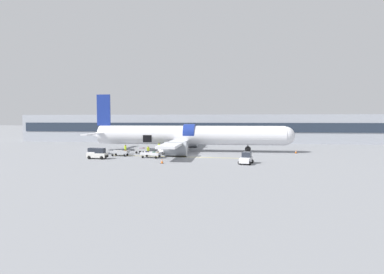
% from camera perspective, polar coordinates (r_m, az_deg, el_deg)
% --- Properties ---
extents(ground_plane, '(500.00, 500.00, 0.00)m').
position_cam_1_polar(ground_plane, '(50.96, 1.10, -3.73)').
color(ground_plane, gray).
extents(apron_marking_line, '(23.98, 1.72, 0.01)m').
position_cam_1_polar(apron_marking_line, '(50.52, -2.67, -3.79)').
color(apron_marking_line, yellow).
rests_on(apron_marking_line, ground_plane).
extents(terminal_strip, '(107.56, 13.44, 7.62)m').
position_cam_1_polar(terminal_strip, '(86.33, 3.56, 1.70)').
color(terminal_strip, '#9EA3AD').
rests_on(terminal_strip, ground_plane).
extents(airplane, '(40.48, 32.34, 11.34)m').
position_cam_1_polar(airplane, '(58.89, -0.98, 0.22)').
color(airplane, silver).
rests_on(airplane, ground_plane).
extents(baggage_tug_lead, '(2.36, 3.38, 1.65)m').
position_cam_1_polar(baggage_tug_lead, '(43.25, 10.27, -4.11)').
color(baggage_tug_lead, silver).
rests_on(baggage_tug_lead, ground_plane).
extents(baggage_tug_mid, '(2.09, 2.45, 1.45)m').
position_cam_1_polar(baggage_tug_mid, '(53.94, -18.24, -2.84)').
color(baggage_tug_mid, silver).
rests_on(baggage_tug_mid, ground_plane).
extents(baggage_tug_rear, '(3.33, 1.83, 1.72)m').
position_cam_1_polar(baggage_tug_rear, '(50.08, -17.48, -3.17)').
color(baggage_tug_rear, silver).
rests_on(baggage_tug_rear, ground_plane).
extents(baggage_tug_spare, '(2.70, 3.03, 1.58)m').
position_cam_1_polar(baggage_tug_spare, '(54.77, -5.40, -2.54)').
color(baggage_tug_spare, silver).
rests_on(baggage_tug_spare, ground_plane).
extents(baggage_cart_loading, '(3.72, 2.21, 1.08)m').
position_cam_1_polar(baggage_cart_loading, '(56.43, -9.27, -2.58)').
color(baggage_cart_loading, '#999BA0').
rests_on(baggage_cart_loading, ground_plane).
extents(baggage_cart_queued, '(3.99, 1.88, 1.05)m').
position_cam_1_polar(baggage_cart_queued, '(53.09, -13.37, -2.98)').
color(baggage_cart_queued, '#B7BABF').
rests_on(baggage_cart_queued, ground_plane).
extents(baggage_cart_empty, '(4.25, 2.35, 1.04)m').
position_cam_1_polar(baggage_cart_empty, '(49.65, -7.68, -3.31)').
color(baggage_cart_empty, silver).
rests_on(baggage_cart_empty, ground_plane).
extents(ground_crew_loader_a, '(0.56, 0.63, 1.85)m').
position_cam_1_polar(ground_crew_loader_a, '(57.76, -6.29, -1.94)').
color(ground_crew_loader_a, '#2D2D33').
rests_on(ground_crew_loader_a, ground_plane).
extents(ground_crew_loader_b, '(0.52, 0.54, 1.66)m').
position_cam_1_polar(ground_crew_loader_b, '(53.14, -8.36, -2.52)').
color(ground_crew_loader_b, '#2D2D33').
rests_on(ground_crew_loader_b, ground_plane).
extents(ground_crew_driver, '(0.54, 0.54, 1.71)m').
position_cam_1_polar(ground_crew_driver, '(56.19, -12.57, -2.22)').
color(ground_crew_driver, black).
rests_on(ground_crew_driver, ground_plane).
extents(suitcase_on_tarmac_upright, '(0.53, 0.20, 0.62)m').
position_cam_1_polar(suitcase_on_tarmac_upright, '(54.02, -9.22, -3.09)').
color(suitcase_on_tarmac_upright, black).
rests_on(suitcase_on_tarmac_upright, ground_plane).
extents(safety_cone_nose, '(0.46, 0.46, 0.64)m').
position_cam_1_polar(safety_cone_nose, '(58.89, 19.19, -2.67)').
color(safety_cone_nose, black).
rests_on(safety_cone_nose, ground_plane).
extents(safety_cone_engine_left, '(0.46, 0.46, 0.69)m').
position_cam_1_polar(safety_cone_engine_left, '(43.11, -5.73, -4.60)').
color(safety_cone_engine_left, black).
rests_on(safety_cone_engine_left, ground_plane).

